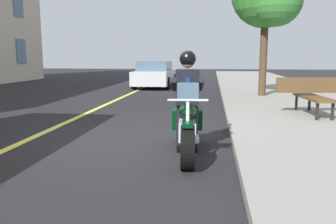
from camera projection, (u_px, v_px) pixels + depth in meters
The scene contains 6 objects.
ground_plane at pixel (130, 140), 6.86m from camera, with size 80.00×80.00×0.00m, color black.
lane_center_stripe at pixel (35, 137), 7.10m from camera, with size 60.00×0.16×0.01m, color #E5DB4C.
motorcycle_main at pixel (187, 127), 5.82m from camera, with size 2.22×0.70×1.26m.
rider_main at pixel (187, 92), 5.91m from camera, with size 0.65×0.58×1.74m.
car_dark at pixel (155, 74), 18.71m from camera, with size 4.60×1.92×1.40m.
bench_sidewalk at pixel (312, 93), 8.89m from camera, with size 1.84×1.80×0.95m.
Camera 1 is at (6.53, 1.61, 1.63)m, focal length 36.80 mm.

